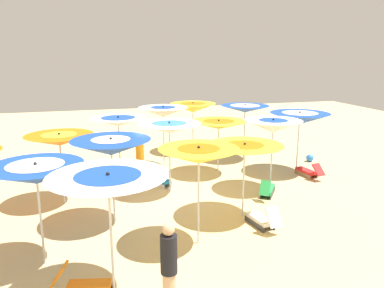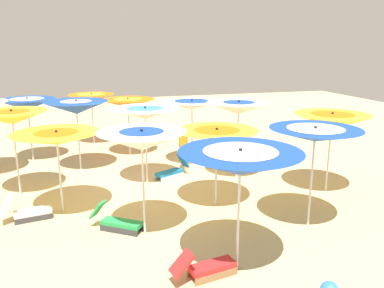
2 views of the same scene
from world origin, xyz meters
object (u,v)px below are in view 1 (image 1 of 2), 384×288
(lounger_0, at_px, (158,178))
(beachgoer_0, at_px, (140,158))
(lounger_3, at_px, (262,219))
(beach_umbrella_7, at_px, (169,128))
(beach_umbrella_9, at_px, (36,174))
(beach_umbrella_12, at_px, (245,150))
(beach_umbrella_2, at_px, (118,122))
(beach_ball, at_px, (310,158))
(lounger_4, at_px, (84,284))
(beach_umbrella_8, at_px, (111,147))
(beachgoer_1, at_px, (169,267))
(beach_umbrella_1, at_px, (163,112))
(beach_umbrella_11, at_px, (273,126))
(lounger_2, at_px, (308,171))
(beach_umbrella_13, at_px, (199,156))
(lounger_1, at_px, (267,190))
(beach_umbrella_10, at_px, (300,118))
(beach_umbrella_3, at_px, (59,140))
(beach_umbrella_6, at_px, (219,125))
(beach_umbrella_5, at_px, (245,109))
(beach_umbrella_14, at_px, (108,186))
(beach_umbrella_0, at_px, (193,108))

(lounger_0, xyz_separation_m, beachgoer_0, (0.53, 0.55, 0.63))
(lounger_3, bearing_deg, beach_umbrella_7, 18.74)
(beach_umbrella_9, distance_m, beachgoer_0, 5.94)
(beach_umbrella_12, height_order, lounger_0, beach_umbrella_12)
(beach_umbrella_2, xyz_separation_m, beach_ball, (0.10, -8.06, -1.98))
(lounger_3, height_order, lounger_4, lounger_3)
(beach_umbrella_8, height_order, lounger_3, beach_umbrella_8)
(beach_umbrella_9, relative_size, beach_ball, 7.35)
(beachgoer_1, bearing_deg, beach_umbrella_1, 156.70)
(beach_umbrella_11, xyz_separation_m, lounger_2, (0.83, -1.99, -1.99))
(beach_umbrella_8, xyz_separation_m, beachgoer_0, (3.37, -1.17, -1.31))
(beach_umbrella_2, bearing_deg, beach_umbrella_1, -62.21)
(beach_umbrella_2, bearing_deg, beach_umbrella_12, -144.55)
(beach_umbrella_13, bearing_deg, beach_umbrella_2, 14.30)
(beachgoer_0, bearing_deg, lounger_2, -7.05)
(beach_umbrella_7, xyz_separation_m, beachgoer_0, (1.39, 0.81, -1.35))
(beach_umbrella_9, bearing_deg, beach_umbrella_2, -21.00)
(lounger_1, bearing_deg, lounger_4, 159.25)
(beach_umbrella_11, bearing_deg, beachgoer_0, 64.28)
(beach_umbrella_1, height_order, beach_umbrella_10, beach_umbrella_1)
(beach_umbrella_2, relative_size, lounger_1, 1.91)
(beachgoer_0, bearing_deg, beach_umbrella_8, -105.27)
(beach_umbrella_10, bearing_deg, lounger_0, 89.92)
(lounger_1, height_order, lounger_2, lounger_1)
(beach_umbrella_3, relative_size, beach_umbrella_13, 0.91)
(beach_umbrella_8, xyz_separation_m, lounger_3, (-1.29, -3.82, -1.93))
(lounger_0, bearing_deg, beach_umbrella_12, 3.09)
(beach_umbrella_6, bearing_deg, beach_umbrella_2, 83.77)
(beach_umbrella_9, relative_size, lounger_4, 2.02)
(beach_umbrella_13, distance_m, lounger_1, 4.45)
(beach_umbrella_11, distance_m, beach_umbrella_13, 4.61)
(lounger_1, distance_m, lounger_4, 6.95)
(beach_umbrella_12, xyz_separation_m, beach_umbrella_13, (-1.22, 1.68, 0.28))
(beach_umbrella_5, xyz_separation_m, beach_umbrella_14, (-8.38, 6.21, -0.00))
(beach_umbrella_14, xyz_separation_m, lounger_0, (6.04, -1.96, -2.00))
(beachgoer_0, bearing_deg, beach_umbrella_1, 55.60)
(lounger_2, relative_size, lounger_4, 1.12)
(beach_umbrella_2, height_order, lounger_1, beach_umbrella_2)
(beach_umbrella_9, bearing_deg, lounger_1, -69.46)
(lounger_1, bearing_deg, beach_umbrella_12, 167.61)
(beach_umbrella_8, height_order, beach_umbrella_12, beach_umbrella_8)
(beach_umbrella_2, distance_m, beach_umbrella_11, 5.49)
(beach_umbrella_0, bearing_deg, beach_umbrella_5, -133.60)
(beach_umbrella_12, bearing_deg, beach_umbrella_8, 82.36)
(lounger_3, distance_m, beach_ball, 7.07)
(beach_umbrella_0, xyz_separation_m, beach_umbrella_10, (-4.11, -3.10, 0.04))
(beach_umbrella_14, distance_m, lounger_3, 4.91)
(beach_umbrella_14, distance_m, lounger_4, 2.09)
(beach_umbrella_12, height_order, lounger_4, beach_umbrella_12)
(beach_umbrella_8, height_order, lounger_1, beach_umbrella_8)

